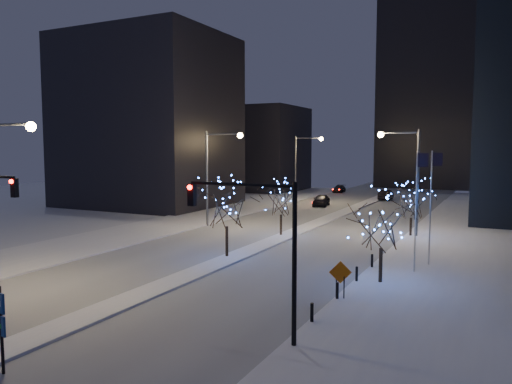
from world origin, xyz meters
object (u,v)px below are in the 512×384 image
Objects in this scene: street_lamp_east at (408,168)px; car_mid at (386,195)px; car_far at (339,189)px; wayfinding_sign at (1,321)px; car_near at (321,200)px; holiday_tree_median_near at (227,204)px; construction_sign at (340,276)px; traffic_signal_east at (260,233)px; street_lamp_w_mid at (215,165)px; street_lamp_w_far at (302,160)px; holiday_tree_plaza_far at (411,200)px; holiday_tree_median_far at (281,198)px; holiday_tree_plaza_near at (382,221)px.

car_mid is at bearing 105.14° from street_lamp_east.
car_far is 77.92m from wayfinding_sign.
car_near reaches higher than car_mid.
holiday_tree_median_near is at bearing 85.25° from car_mid.
traffic_signal_east is at bearing -124.59° from construction_sign.
street_lamp_w_mid is 1.67× the size of holiday_tree_median_near.
street_lamp_w_far and street_lamp_east have the same top height.
traffic_signal_east is at bearing -70.68° from street_lamp_w_far.
street_lamp_east is at bearing 102.81° from car_mid.
street_lamp_w_mid is 1.43× the size of traffic_signal_east.
holiday_tree_median_near is at bearing -125.69° from holiday_tree_plaza_far.
street_lamp_east reaches higher than holiday_tree_median_near.
traffic_signal_east is 1.17× the size of holiday_tree_median_near.
holiday_tree_median_far is at bearing 99.12° from construction_sign.
street_lamp_w_far is (0.00, 25.00, 0.00)m from street_lamp_w_mid.
holiday_tree_plaza_near is (10.05, -49.27, 3.08)m from car_mid.
car_mid reaches higher than car_far.
street_lamp_east reaches higher than traffic_signal_east.
holiday_tree_median_far is 2.57× the size of construction_sign.
traffic_signal_east is at bearing -55.21° from holiday_tree_median_near.
car_far is at bearing 115.29° from holiday_tree_plaza_far.
car_far is 1.36× the size of wayfinding_sign.
car_mid is 1.08× the size of car_far.
holiday_tree_median_far is 17.27m from holiday_tree_plaza_near.
holiday_tree_median_near reaches higher than holiday_tree_plaza_far.
street_lamp_w_mid is 25.26m from holiday_tree_plaza_near.
street_lamp_w_mid is 34.97m from wayfinding_sign.
holiday_tree_plaza_near is 1.72× the size of wayfinding_sign.
holiday_tree_median_near is (-9.44, 13.59, -0.65)m from traffic_signal_east.
holiday_tree_plaza_near reaches higher than wayfinding_sign.
construction_sign is at bearing 97.01° from car_mid.
street_lamp_w_mid is 1.75× the size of holiday_tree_plaza_near.
holiday_tree_median_far is 0.92× the size of holiday_tree_plaza_near.
traffic_signal_east reaches higher than wayfinding_sign.
street_lamp_east is 1.67× the size of holiday_tree_median_near.
street_lamp_east is 45.74m from car_far.
street_lamp_w_mid is 4.87× the size of construction_sign.
street_lamp_w_far reaches higher than holiday_tree_plaza_far.
street_lamp_w_mid is at bearing -95.68° from car_far.
construction_sign is (0.22, -21.80, -5.06)m from street_lamp_east.
wayfinding_sign is at bearing -79.57° from street_lamp_w_far.
construction_sign is at bearing -30.60° from holiday_tree_median_near.
wayfinding_sign is at bearing -87.84° from car_far.
street_lamp_w_far reaches higher than wayfinding_sign.
car_mid is at bearing 104.50° from wayfinding_sign.
holiday_tree_median_near is 1.14× the size of holiday_tree_median_far.
traffic_signal_east is 25.66m from holiday_tree_median_far.
holiday_tree_median_near is 1.05× the size of holiday_tree_plaza_near.
holiday_tree_median_near is 12.84m from construction_sign.
holiday_tree_median_near is 18.87m from holiday_tree_plaza_far.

